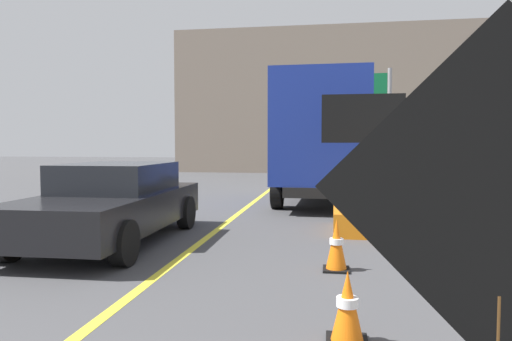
% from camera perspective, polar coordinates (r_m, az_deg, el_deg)
% --- Properties ---
extents(lane_center_stripe, '(0.14, 36.00, 0.01)m').
position_cam_1_polar(lane_center_stripe, '(6.30, -12.27, -12.64)').
color(lane_center_stripe, yellow).
rests_on(lane_center_stripe, ground).
extents(roadwork_sign, '(1.63, 0.21, 2.33)m').
position_cam_1_polar(roadwork_sign, '(2.31, 27.79, -3.28)').
color(roadwork_sign, '#593819').
rests_on(roadwork_sign, ground).
extents(arrow_board_trailer, '(1.60, 1.81, 2.70)m').
position_cam_1_polar(arrow_board_trailer, '(9.48, 12.79, -4.37)').
color(arrow_board_trailer, orange).
rests_on(arrow_board_trailer, ground).
extents(box_truck, '(2.75, 7.22, 3.57)m').
position_cam_1_polar(box_truck, '(14.21, 8.34, 3.94)').
color(box_truck, black).
rests_on(box_truck, ground).
extents(pickup_car, '(2.04, 4.54, 1.38)m').
position_cam_1_polar(pickup_car, '(8.59, -17.10, -3.77)').
color(pickup_car, black).
rests_on(pickup_car, ground).
extents(highway_guide_sign, '(2.79, 0.29, 5.00)m').
position_cam_1_polar(highway_guide_sign, '(21.10, 13.86, 7.75)').
color(highway_guide_sign, gray).
rests_on(highway_guide_sign, ground).
extents(far_building_block, '(18.15, 8.03, 8.69)m').
position_cam_1_polar(far_building_block, '(31.85, 8.32, 7.91)').
color(far_building_block, gray).
rests_on(far_building_block, ground).
extents(traffic_cone_near_sign, '(0.36, 0.36, 0.64)m').
position_cam_1_polar(traffic_cone_near_sign, '(4.25, 11.11, -16.14)').
color(traffic_cone_near_sign, black).
rests_on(traffic_cone_near_sign, ground).
extents(traffic_cone_mid_lane, '(0.36, 0.36, 0.71)m').
position_cam_1_polar(traffic_cone_mid_lane, '(6.51, 9.81, -9.00)').
color(traffic_cone_mid_lane, black).
rests_on(traffic_cone_mid_lane, ground).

